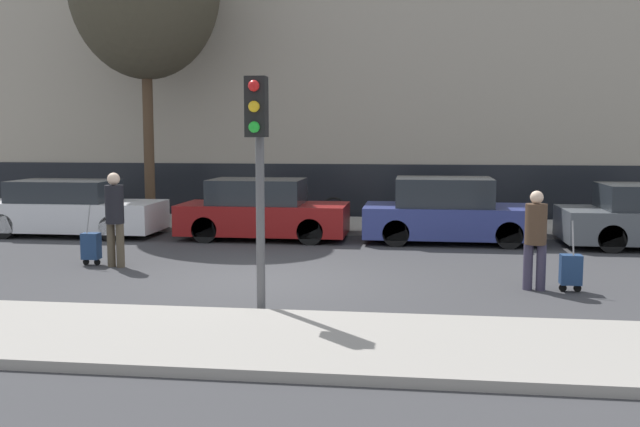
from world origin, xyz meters
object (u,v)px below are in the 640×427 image
object	(u,v)px
parked_car_1	(262,211)
parked_bicycle	(314,210)
trolley_left	(91,246)
pedestrian_left	(115,213)
pedestrian_right	(536,234)
parked_car_0	(70,209)
parked_car_2	(448,213)
traffic_light	(258,146)
trolley_right	(571,270)

from	to	relation	value
parked_car_1	parked_bicycle	bearing A→B (deg)	65.18
trolley_left	parked_bicycle	world-z (taller)	trolley_left
pedestrian_left	pedestrian_right	xyz separation A→B (m)	(7.44, -1.02, -0.11)
trolley_left	parked_car_0	bearing A→B (deg)	121.53
parked_car_2	trolley_left	world-z (taller)	parked_car_2
pedestrian_left	parked_car_2	bearing A→B (deg)	43.70
trolley_left	traffic_light	distance (m)	5.49
parked_car_1	parked_bicycle	distance (m)	2.29
parked_car_1	parked_car_2	distance (m)	4.35
pedestrian_left	pedestrian_right	distance (m)	7.51
parked_car_1	trolley_right	world-z (taller)	parked_car_1
parked_car_1	parked_bicycle	xyz separation A→B (m)	(0.96, 2.07, -0.17)
pedestrian_left	parked_bicycle	bearing A→B (deg)	75.45
parked_car_0	parked_car_2	xyz separation A→B (m)	(9.15, 0.11, 0.05)
parked_car_2	pedestrian_right	distance (m)	5.12
parked_car_0	trolley_right	size ratio (longest dim) A/B	3.86
parked_car_2	traffic_light	xyz separation A→B (m)	(-2.88, -7.11, 1.64)
parked_car_0	trolley_right	world-z (taller)	parked_car_0
parked_car_2	trolley_left	bearing A→B (deg)	-150.59
pedestrian_left	trolley_right	size ratio (longest dim) A/B	1.56
trolley_left	pedestrian_right	distance (m)	8.08
parked_car_0	parked_car_1	world-z (taller)	parked_car_1
parked_bicycle	traffic_light	bearing A→B (deg)	-86.76
parked_car_0	pedestrian_right	world-z (taller)	pedestrian_right
pedestrian_right	trolley_right	distance (m)	0.77
parked_car_0	traffic_light	xyz separation A→B (m)	(6.27, -7.00, 1.68)
pedestrian_left	trolley_right	bearing A→B (deg)	3.83
pedestrian_left	trolley_left	bearing A→B (deg)	-179.94
parked_car_0	parked_car_1	bearing A→B (deg)	0.31
parked_car_1	traffic_light	xyz separation A→B (m)	(1.47, -7.03, 1.66)
parked_car_1	parked_car_2	xyz separation A→B (m)	(4.35, 0.08, 0.02)
pedestrian_left	trolley_right	world-z (taller)	pedestrian_left
parked_car_2	pedestrian_left	xyz separation A→B (m)	(-6.31, -3.97, 0.32)
traffic_light	parked_car_0	bearing A→B (deg)	131.86
trolley_left	pedestrian_right	xyz separation A→B (m)	(7.98, -1.13, 0.53)
pedestrian_left	traffic_light	xyz separation A→B (m)	(3.43, -3.14, 1.31)
pedestrian_right	traffic_light	bearing A→B (deg)	34.42
parked_car_0	parked_bicycle	distance (m)	6.13
traffic_light	parked_car_1	bearing A→B (deg)	101.84
traffic_light	trolley_right	bearing A→B (deg)	24.31
pedestrian_left	trolley_right	distance (m)	8.09
parked_car_1	pedestrian_left	xyz separation A→B (m)	(-1.96, -3.89, 0.35)
parked_car_2	pedestrian_right	bearing A→B (deg)	-77.20
trolley_right	parked_car_2	bearing A→B (deg)	108.39
pedestrian_left	trolley_left	xyz separation A→B (m)	(-0.54, 0.11, -0.64)
trolley_left	pedestrian_right	size ratio (longest dim) A/B	0.73
parked_car_1	pedestrian_right	xyz separation A→B (m)	(5.49, -4.90, 0.24)
pedestrian_right	parked_car_1	bearing A→B (deg)	-35.26
parked_car_1	pedestrian_left	distance (m)	4.37
trolley_left	pedestrian_right	world-z (taller)	pedestrian_right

